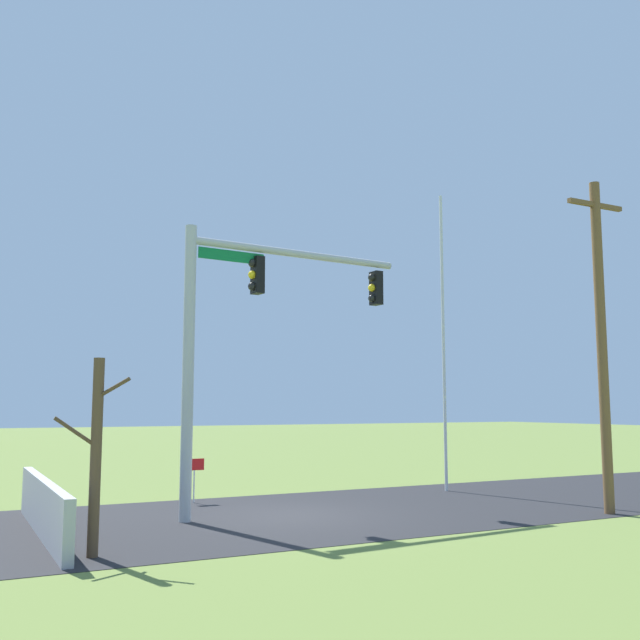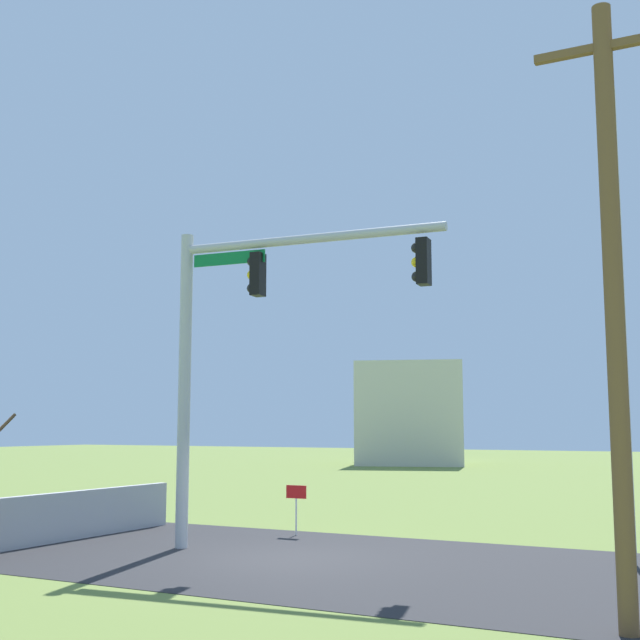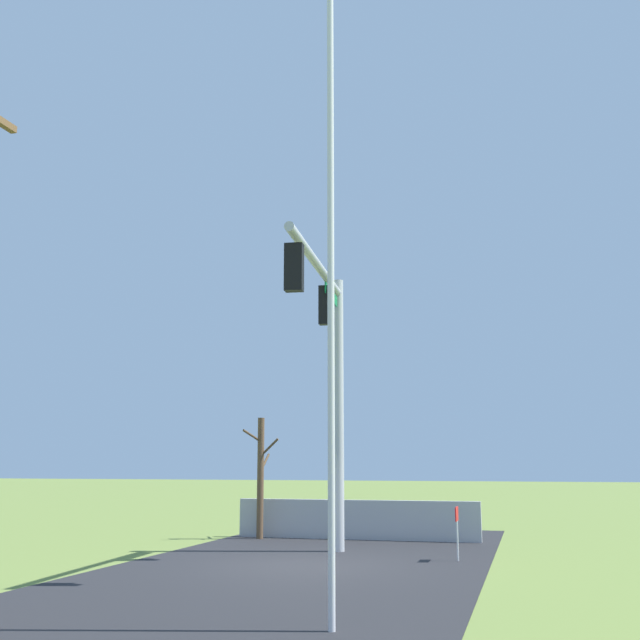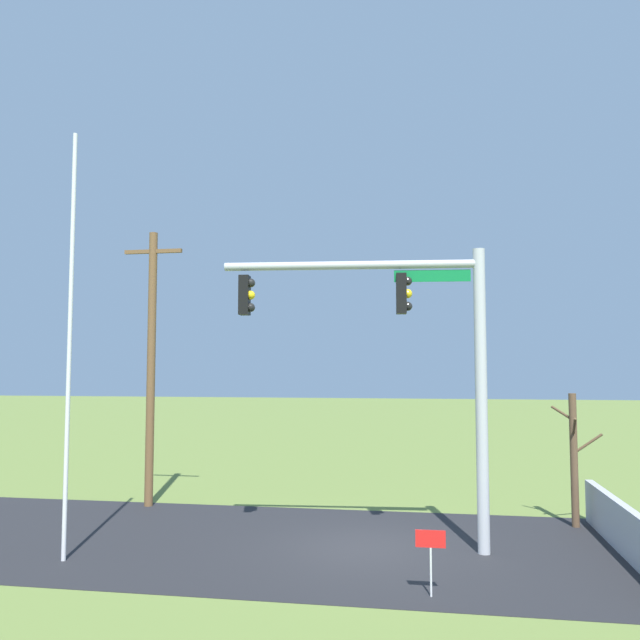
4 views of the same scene
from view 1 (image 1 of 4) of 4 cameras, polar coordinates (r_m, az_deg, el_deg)
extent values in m
plane|color=olive|center=(18.39, -2.10, -15.27)|extent=(160.00, 160.00, 0.00)
cube|color=#232326|center=(20.40, 8.44, -14.35)|extent=(28.00, 8.00, 0.01)
cube|color=#B7B5AD|center=(17.28, -14.03, -15.60)|extent=(6.00, 6.00, 0.01)
cube|color=#A8A8AD|center=(16.59, -21.20, -13.75)|extent=(0.20, 7.23, 1.14)
cylinder|color=#B2B5BA|center=(17.36, -10.47, -3.97)|extent=(0.28, 0.28, 7.06)
cylinder|color=#B2B5BA|center=(19.12, -1.71, 5.29)|extent=(6.10, 0.72, 0.20)
cube|color=#0F7238|center=(18.16, -7.05, 5.08)|extent=(1.80, 0.18, 0.28)
cube|color=black|center=(18.40, -5.00, 3.57)|extent=(0.27, 0.38, 0.96)
sphere|color=black|center=(18.39, -5.41, 4.53)|extent=(0.22, 0.22, 0.22)
sphere|color=yellow|center=(18.33, -5.42, 3.61)|extent=(0.22, 0.22, 0.22)
sphere|color=black|center=(18.28, -5.43, 2.68)|extent=(0.22, 0.22, 0.22)
cube|color=black|center=(20.38, 4.50, 2.54)|extent=(0.27, 0.38, 0.96)
sphere|color=black|center=(20.35, 4.15, 3.41)|extent=(0.22, 0.22, 0.22)
sphere|color=yellow|center=(20.29, 4.16, 2.57)|extent=(0.22, 0.22, 0.22)
sphere|color=black|center=(20.25, 4.16, 1.74)|extent=(0.22, 0.22, 0.22)
cylinder|color=silver|center=(23.62, 9.81, -1.57)|extent=(0.10, 0.10, 9.66)
cylinder|color=brown|center=(19.77, 21.55, -1.78)|extent=(0.26, 0.26, 8.55)
cube|color=brown|center=(20.40, 21.09, 8.56)|extent=(1.90, 0.12, 0.12)
cylinder|color=brown|center=(13.78, -17.44, -10.32)|extent=(0.20, 0.20, 3.57)
cylinder|color=brown|center=(13.69, -18.91, -8.46)|extent=(0.78, 0.07, 0.57)
cylinder|color=brown|center=(13.60, -16.12, -5.21)|extent=(0.54, 0.47, 0.39)
cylinder|color=brown|center=(14.02, -17.41, -6.60)|extent=(0.12, 0.61, 0.55)
cylinder|color=silver|center=(20.76, -10.02, -12.96)|extent=(0.04, 0.04, 0.90)
cube|color=red|center=(20.70, -9.99, -11.28)|extent=(0.56, 0.02, 0.32)
camera|label=2|loc=(16.52, 58.49, -3.64)|focal=46.86mm
camera|label=3|loc=(32.75, 21.96, -7.19)|focal=43.39mm
camera|label=4|loc=(33.01, -16.71, -3.92)|focal=36.97mm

